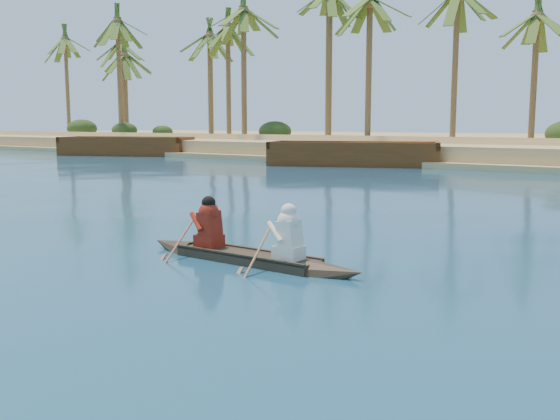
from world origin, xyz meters
The scene contains 7 objects.
ground centered at (0.00, 0.00, 0.00)m, with size 160.00×160.00×0.00m, color navy.
sandy_embankment centered at (0.00, 46.89, 0.53)m, with size 150.00×51.00×1.50m.
palm_grove centered at (0.00, 35.00, 8.00)m, with size 110.00×14.00×16.00m, color #446022, non-canonical shape.
shrub_cluster centered at (0.00, 31.50, 1.20)m, with size 100.00×6.00×2.40m, color #193212, non-canonical shape.
canoe centered at (8.00, -4.00, 0.27)m, with size 5.18×0.74×1.42m.
barge_left centered at (-25.74, 22.00, 0.64)m, with size 11.44×7.66×1.82m.
barge_mid centered at (-3.97, 22.00, 0.62)m, with size 11.27×7.40×1.79m.
Camera 1 is at (15.52, -13.40, 2.72)m, focal length 40.00 mm.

